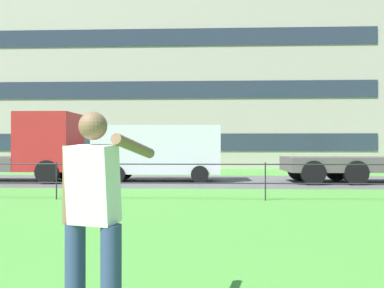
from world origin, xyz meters
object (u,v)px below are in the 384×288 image
Objects in this scene: person_thrower at (94,212)px; flatbed_truck_left at (14,151)px; apartment_building_background at (153,58)px; panel_van_center at (158,150)px.

flatbed_truck_left is (-6.99, 13.39, 0.30)m from person_thrower.
flatbed_truck_left is at bearing -100.71° from apartment_building_background.
flatbed_truck_left is 0.20× the size of apartment_building_background.
flatbed_truck_left is 1.44× the size of panel_van_center.
panel_van_center is 18.62m from apartment_building_background.
panel_van_center reaches higher than person_thrower.
panel_van_center is 0.14× the size of apartment_building_background.
flatbed_truck_left is at bearing -176.50° from panel_van_center.
apartment_building_background is (-3.73, 30.67, 7.69)m from person_thrower.
person_thrower is 15.11m from flatbed_truck_left.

